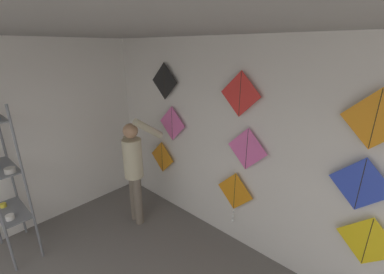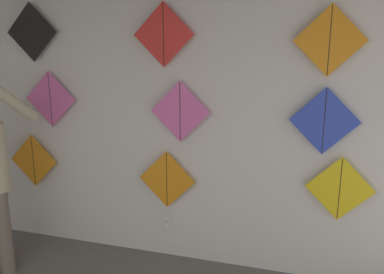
# 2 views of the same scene
# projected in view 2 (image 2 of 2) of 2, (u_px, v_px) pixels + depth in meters

# --- Properties ---
(back_panel) EXTENTS (5.87, 0.06, 2.80)m
(back_panel) POSITION_uv_depth(u_px,v_px,m) (175.00, 117.00, 3.45)
(back_panel) COLOR silver
(back_panel) RESTS_ON ground
(kite_0) EXTENTS (0.55, 0.01, 0.55)m
(kite_0) POSITION_uv_depth(u_px,v_px,m) (34.00, 161.00, 3.90)
(kite_0) COLOR orange
(kite_1) EXTENTS (0.55, 0.04, 0.76)m
(kite_1) POSITION_uv_depth(u_px,v_px,m) (167.00, 184.00, 3.53)
(kite_1) COLOR orange
(kite_2) EXTENTS (0.55, 0.01, 0.55)m
(kite_2) POSITION_uv_depth(u_px,v_px,m) (340.00, 189.00, 3.09)
(kite_2) COLOR yellow
(kite_3) EXTENTS (0.55, 0.01, 0.55)m
(kite_3) POSITION_uv_depth(u_px,v_px,m) (50.00, 99.00, 3.68)
(kite_3) COLOR pink
(kite_4) EXTENTS (0.55, 0.01, 0.55)m
(kite_4) POSITION_uv_depth(u_px,v_px,m) (180.00, 112.00, 3.33)
(kite_4) COLOR pink
(kite_5) EXTENTS (0.55, 0.01, 0.55)m
(kite_5) POSITION_uv_depth(u_px,v_px,m) (324.00, 121.00, 3.01)
(kite_5) COLOR blue
(kite_6) EXTENTS (0.55, 0.01, 0.55)m
(kite_6) POSITION_uv_depth(u_px,v_px,m) (32.00, 32.00, 3.57)
(kite_6) COLOR black
(kite_7) EXTENTS (0.55, 0.01, 0.55)m
(kite_7) POSITION_uv_depth(u_px,v_px,m) (163.00, 35.00, 3.22)
(kite_7) COLOR red
(kite_8) EXTENTS (0.55, 0.01, 0.55)m
(kite_8) POSITION_uv_depth(u_px,v_px,m) (330.00, 40.00, 2.86)
(kite_8) COLOR orange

